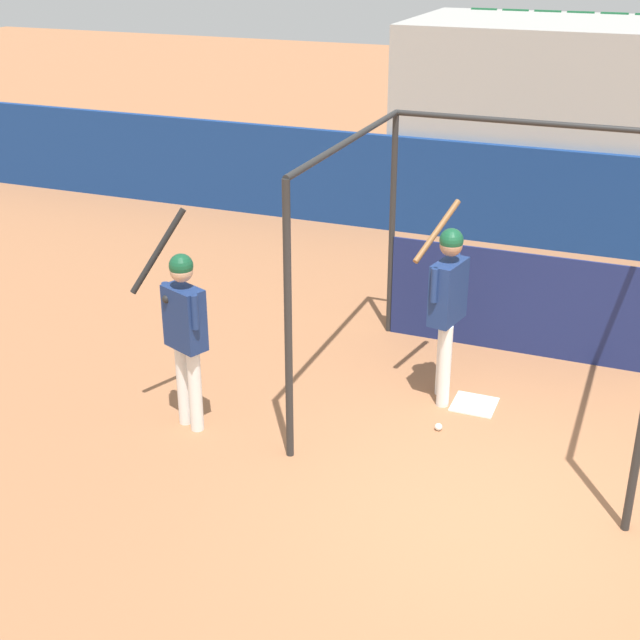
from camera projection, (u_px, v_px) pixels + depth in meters
ground_plane at (490, 513)px, 7.53m from camera, size 60.00×60.00×0.00m
outfield_wall at (593, 205)px, 13.15m from camera, size 24.00×0.12×1.53m
bleacher_section at (611, 126)px, 14.22m from camera, size 6.50×3.20×3.21m
batting_cage at (510, 273)px, 9.42m from camera, size 3.08×3.09×2.69m
home_plate at (474, 404)px, 9.22m from camera, size 0.44×0.44×0.02m
player_batter at (447, 298)px, 8.89m from camera, size 0.54×0.94×1.99m
player_waiting at (184, 324)px, 8.41m from camera, size 0.80×0.55×2.14m
baseball at (438, 427)px, 8.75m from camera, size 0.07×0.07×0.07m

